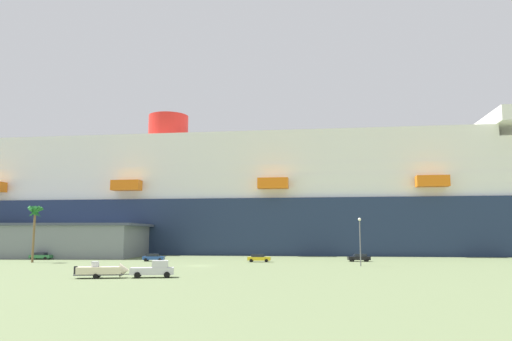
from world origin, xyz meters
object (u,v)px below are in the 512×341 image
(palm_tree, at_px, (35,215))
(parked_car_black_coupe, at_px, (359,257))
(small_boat_on_trailer, at_px, (105,271))
(pickup_truck, at_px, (154,269))
(parked_car_blue_suv, at_px, (153,257))
(street_lamp, at_px, (360,235))
(cruise_ship, at_px, (289,205))
(parked_car_yellow_taxi, at_px, (259,258))
(parked_car_green_wagon, at_px, (41,256))

(palm_tree, height_order, parked_car_black_coupe, palm_tree)
(small_boat_on_trailer, height_order, parked_car_black_coupe, small_boat_on_trailer)
(small_boat_on_trailer, bearing_deg, parked_car_black_coupe, 46.93)
(pickup_truck, xyz_separation_m, parked_car_blue_suv, (-10.72, 38.04, -0.21))
(small_boat_on_trailer, distance_m, parked_car_black_coupe, 56.20)
(parked_car_black_coupe, bearing_deg, street_lamp, -97.00)
(cruise_ship, distance_m, parked_car_yellow_taxi, 47.15)
(parked_car_black_coupe, bearing_deg, parked_car_blue_suv, -177.62)
(palm_tree, distance_m, street_lamp, 64.59)
(street_lamp, bearing_deg, parked_car_blue_suv, 162.66)
(parked_car_yellow_taxi, bearing_deg, street_lamp, -31.56)
(palm_tree, height_order, street_lamp, palm_tree)
(pickup_truck, xyz_separation_m, parked_car_green_wagon, (-37.69, 42.89, -0.21))
(pickup_truck, distance_m, street_lamp, 39.76)
(pickup_truck, height_order, parked_car_blue_suv, pickup_truck)
(street_lamp, bearing_deg, parked_car_yellow_taxi, 148.44)
(parked_car_green_wagon, bearing_deg, parked_car_yellow_taxi, -7.05)
(cruise_ship, bearing_deg, parked_car_green_wagon, -145.22)
(pickup_truck, distance_m, parked_car_green_wagon, 57.10)
(pickup_truck, bearing_deg, parked_car_green_wagon, 131.31)
(parked_car_blue_suv, bearing_deg, cruise_ship, 56.62)
(pickup_truck, relative_size, parked_car_black_coupe, 1.27)
(cruise_ship, distance_m, pickup_truck, 84.53)
(pickup_truck, xyz_separation_m, parked_car_black_coupe, (32.23, 39.82, -0.21))
(street_lamp, bearing_deg, small_boat_on_trailer, -144.16)
(palm_tree, relative_size, parked_car_green_wagon, 2.41)
(street_lamp, xyz_separation_m, parked_car_green_wagon, (-68.13, 17.71, -4.69))
(small_boat_on_trailer, distance_m, parked_car_yellow_taxi, 41.94)
(palm_tree, bearing_deg, parked_car_blue_suv, 14.96)
(small_boat_on_trailer, relative_size, parked_car_yellow_taxi, 1.63)
(pickup_truck, distance_m, parked_car_black_coupe, 51.23)
(small_boat_on_trailer, height_order, street_lamp, street_lamp)
(parked_car_blue_suv, bearing_deg, parked_car_black_coupe, 2.38)
(palm_tree, bearing_deg, cruise_ship, 43.87)
(parked_car_yellow_taxi, relative_size, parked_car_black_coupe, 1.02)
(small_boat_on_trailer, height_order, palm_tree, palm_tree)
(cruise_ship, xyz_separation_m, palm_tree, (-51.62, -49.63, -4.93))
(small_boat_on_trailer, xyz_separation_m, parked_car_blue_suv, (-4.58, 39.27, -0.13))
(cruise_ship, bearing_deg, small_boat_on_trailer, -106.22)
(parked_car_black_coupe, bearing_deg, small_boat_on_trailer, -133.07)
(small_boat_on_trailer, bearing_deg, street_lamp, 35.84)
(cruise_ship, xyz_separation_m, parked_car_green_wagon, (-55.63, -38.63, -13.50))
(cruise_ship, bearing_deg, parked_car_blue_suv, -123.38)
(parked_car_yellow_taxi, xyz_separation_m, parked_car_blue_suv, (-22.24, 1.23, -0.00))
(street_lamp, bearing_deg, cruise_ship, 102.51)
(palm_tree, xyz_separation_m, street_lamp, (64.12, -6.72, -3.88))
(cruise_ship, distance_m, palm_tree, 71.78)
(cruise_ship, distance_m, parked_car_blue_suv, 53.80)
(cruise_ship, distance_m, parked_car_green_wagon, 69.06)
(parked_car_green_wagon, bearing_deg, pickup_truck, -48.69)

